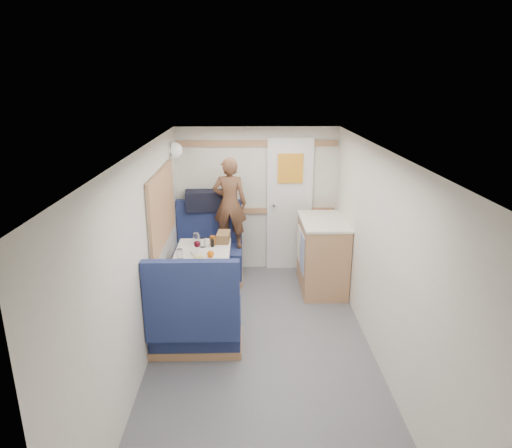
{
  "coord_description": "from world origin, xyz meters",
  "views": [
    {
      "loc": [
        -0.14,
        -3.86,
        2.59
      ],
      "look_at": [
        -0.04,
        0.9,
        1.08
      ],
      "focal_mm": 32.0,
      "sensor_mm": 36.0,
      "label": 1
    }
  ],
  "objects_px": {
    "duffel_bag": "(206,200)",
    "wine_glass": "(197,245)",
    "person": "(230,203)",
    "tumbler_right": "(203,242)",
    "bench_near": "(196,323)",
    "pepper_grinder": "(212,243)",
    "beer_glass": "(213,241)",
    "bench_far": "(209,258)",
    "galley_counter": "(322,254)",
    "bread_loaf": "(223,237)",
    "orange_fruit": "(211,254)",
    "cheese_block": "(199,257)",
    "tray": "(208,256)",
    "dinette_table": "(203,264)",
    "tumbler_left": "(180,254)",
    "dome_light": "(174,150)",
    "tumbler_mid": "(196,238)"
  },
  "relations": [
    {
      "from": "pepper_grinder",
      "to": "bread_loaf",
      "type": "distance_m",
      "value": 0.22
    },
    {
      "from": "galley_counter",
      "to": "duffel_bag",
      "type": "xyz_separation_m",
      "value": [
        -1.51,
        0.57,
        0.57
      ]
    },
    {
      "from": "dinette_table",
      "to": "beer_glass",
      "type": "relative_size",
      "value": 8.28
    },
    {
      "from": "bench_far",
      "to": "wine_glass",
      "type": "bearing_deg",
      "value": -92.53
    },
    {
      "from": "bench_near",
      "to": "wine_glass",
      "type": "height_order",
      "value": "bench_near"
    },
    {
      "from": "bench_near",
      "to": "bread_loaf",
      "type": "relative_size",
      "value": 3.91
    },
    {
      "from": "orange_fruit",
      "to": "dome_light",
      "type": "bearing_deg",
      "value": 115.19
    },
    {
      "from": "person",
      "to": "duffel_bag",
      "type": "distance_m",
      "value": 0.41
    },
    {
      "from": "galley_counter",
      "to": "cheese_block",
      "type": "xyz_separation_m",
      "value": [
        -1.48,
        -0.8,
        0.29
      ]
    },
    {
      "from": "galley_counter",
      "to": "dinette_table",
      "type": "bearing_deg",
      "value": -159.46
    },
    {
      "from": "galley_counter",
      "to": "wine_glass",
      "type": "xyz_separation_m",
      "value": [
        -1.51,
        -0.65,
        0.38
      ]
    },
    {
      "from": "orange_fruit",
      "to": "cheese_block",
      "type": "xyz_separation_m",
      "value": [
        -0.12,
        -0.03,
        -0.02
      ]
    },
    {
      "from": "tumbler_right",
      "to": "beer_glass",
      "type": "relative_size",
      "value": 1.0
    },
    {
      "from": "dinette_table",
      "to": "bench_near",
      "type": "bearing_deg",
      "value": -90.0
    },
    {
      "from": "tray",
      "to": "wine_glass",
      "type": "bearing_deg",
      "value": 160.17
    },
    {
      "from": "wine_glass",
      "to": "tumbler_left",
      "type": "relative_size",
      "value": 1.53
    },
    {
      "from": "person",
      "to": "orange_fruit",
      "type": "relative_size",
      "value": 15.73
    },
    {
      "from": "bench_near",
      "to": "dome_light",
      "type": "bearing_deg",
      "value": 102.82
    },
    {
      "from": "bread_loaf",
      "to": "beer_glass",
      "type": "bearing_deg",
      "value": -132.47
    },
    {
      "from": "dome_light",
      "to": "cheese_block",
      "type": "distance_m",
      "value": 1.53
    },
    {
      "from": "duffel_bag",
      "to": "tumbler_left",
      "type": "xyz_separation_m",
      "value": [
        -0.19,
        -1.32,
        -0.26
      ]
    },
    {
      "from": "orange_fruit",
      "to": "wine_glass",
      "type": "xyz_separation_m",
      "value": [
        -0.15,
        0.11,
        0.07
      ]
    },
    {
      "from": "tray",
      "to": "tumbler_left",
      "type": "bearing_deg",
      "value": -169.18
    },
    {
      "from": "person",
      "to": "pepper_grinder",
      "type": "distance_m",
      "value": 0.79
    },
    {
      "from": "dinette_table",
      "to": "duffel_bag",
      "type": "bearing_deg",
      "value": 91.95
    },
    {
      "from": "galley_counter",
      "to": "pepper_grinder",
      "type": "distance_m",
      "value": 1.45
    },
    {
      "from": "pepper_grinder",
      "to": "orange_fruit",
      "type": "bearing_deg",
      "value": -89.24
    },
    {
      "from": "beer_glass",
      "to": "pepper_grinder",
      "type": "bearing_deg",
      "value": -89.56
    },
    {
      "from": "duffel_bag",
      "to": "tumbler_right",
      "type": "distance_m",
      "value": 1.0
    },
    {
      "from": "tumbler_right",
      "to": "beer_glass",
      "type": "height_order",
      "value": "same"
    },
    {
      "from": "person",
      "to": "tumbler_right",
      "type": "distance_m",
      "value": 0.82
    },
    {
      "from": "tray",
      "to": "wine_glass",
      "type": "height_order",
      "value": "wine_glass"
    },
    {
      "from": "person",
      "to": "orange_fruit",
      "type": "bearing_deg",
      "value": 86.21
    },
    {
      "from": "duffel_bag",
      "to": "tray",
      "type": "height_order",
      "value": "duffel_bag"
    },
    {
      "from": "bench_near",
      "to": "beer_glass",
      "type": "relative_size",
      "value": 9.45
    },
    {
      "from": "galley_counter",
      "to": "tumbler_left",
      "type": "bearing_deg",
      "value": -156.06
    },
    {
      "from": "bench_near",
      "to": "bench_far",
      "type": "bearing_deg",
      "value": 90.0
    },
    {
      "from": "tray",
      "to": "tumbler_mid",
      "type": "height_order",
      "value": "tumbler_mid"
    },
    {
      "from": "dinette_table",
      "to": "tray",
      "type": "distance_m",
      "value": 0.23
    },
    {
      "from": "wine_glass",
      "to": "beer_glass",
      "type": "relative_size",
      "value": 1.51
    },
    {
      "from": "dinette_table",
      "to": "tumbler_left",
      "type": "distance_m",
      "value": 0.37
    },
    {
      "from": "tray",
      "to": "beer_glass",
      "type": "bearing_deg",
      "value": 85.35
    },
    {
      "from": "orange_fruit",
      "to": "pepper_grinder",
      "type": "xyz_separation_m",
      "value": [
        -0.0,
        0.38,
        -0.01
      ]
    },
    {
      "from": "bench_far",
      "to": "galley_counter",
      "type": "relative_size",
      "value": 1.14
    },
    {
      "from": "tray",
      "to": "orange_fruit",
      "type": "xyz_separation_m",
      "value": [
        0.03,
        -0.07,
        0.05
      ]
    },
    {
      "from": "bench_near",
      "to": "wine_glass",
      "type": "bearing_deg",
      "value": 93.21
    },
    {
      "from": "bench_near",
      "to": "pepper_grinder",
      "type": "relative_size",
      "value": 10.85
    },
    {
      "from": "galley_counter",
      "to": "pepper_grinder",
      "type": "relative_size",
      "value": 9.5
    },
    {
      "from": "dinette_table",
      "to": "bench_far",
      "type": "distance_m",
      "value": 0.9
    },
    {
      "from": "duffel_bag",
      "to": "wine_glass",
      "type": "height_order",
      "value": "duffel_bag"
    }
  ]
}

